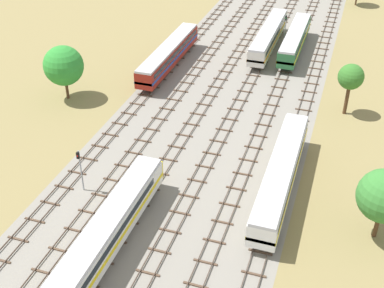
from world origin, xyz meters
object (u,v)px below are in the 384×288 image
(diesel_railcar_centre_right_midfar, at_px, (295,39))
(signal_post_nearest, at_px, (285,26))
(signal_post_near, at_px, (80,166))
(passenger_coach_far_left_mid, at_px, (169,54))
(passenger_coach_right_near, at_px, (281,173))
(diesel_railcar_centre_left_nearest, at_px, (111,225))
(passenger_coach_centre_far, at_px, (269,36))

(diesel_railcar_centre_right_midfar, relative_size, signal_post_nearest, 3.66)
(signal_post_near, bearing_deg, diesel_railcar_centre_right_midfar, 70.74)
(passenger_coach_far_left_mid, bearing_deg, passenger_coach_right_near, -49.13)
(diesel_railcar_centre_right_midfar, bearing_deg, passenger_coach_far_left_mid, -145.17)
(diesel_railcar_centre_left_nearest, height_order, diesel_railcar_centre_right_midfar, same)
(diesel_railcar_centre_left_nearest, distance_m, signal_post_nearest, 58.07)
(diesel_railcar_centre_left_nearest, relative_size, signal_post_nearest, 3.66)
(passenger_coach_centre_far, height_order, signal_post_near, signal_post_near)
(diesel_railcar_centre_right_midfar, bearing_deg, passenger_coach_right_near, -83.34)
(passenger_coach_far_left_mid, bearing_deg, signal_post_nearest, 44.92)
(passenger_coach_centre_far, height_order, signal_post_nearest, signal_post_nearest)
(signal_post_near, bearing_deg, passenger_coach_far_left_mid, 93.95)
(diesel_railcar_centre_left_nearest, distance_m, passenger_coach_right_near, 19.79)
(passenger_coach_right_near, relative_size, passenger_coach_far_left_mid, 1.00)
(signal_post_near, bearing_deg, passenger_coach_centre_far, 76.02)
(passenger_coach_right_near, height_order, signal_post_near, signal_post_near)
(diesel_railcar_centre_left_nearest, height_order, passenger_coach_far_left_mid, same)
(diesel_railcar_centre_left_nearest, distance_m, signal_post_near, 9.93)
(passenger_coach_right_near, xyz_separation_m, passenger_coach_far_left_mid, (-23.64, 27.32, 0.00))
(passenger_coach_right_near, height_order, signal_post_nearest, signal_post_nearest)
(signal_post_near, bearing_deg, diesel_railcar_centre_left_nearest, -44.23)
(passenger_coach_far_left_mid, distance_m, signal_post_near, 34.31)
(passenger_coach_far_left_mid, relative_size, signal_post_near, 4.08)
(passenger_coach_right_near, relative_size, passenger_coach_centre_far, 1.00)
(diesel_railcar_centre_left_nearest, xyz_separation_m, passenger_coach_right_near, (14.19, 13.80, 0.02))
(passenger_coach_far_left_mid, distance_m, diesel_railcar_centre_right_midfar, 23.04)
(diesel_railcar_centre_left_nearest, distance_m, diesel_railcar_centre_right_midfar, 55.10)
(diesel_railcar_centre_right_midfar, bearing_deg, diesel_railcar_centre_left_nearest, -99.88)
(passenger_coach_right_near, height_order, diesel_railcar_centre_right_midfar, same)
(passenger_coach_centre_far, distance_m, signal_post_nearest, 4.10)
(signal_post_nearest, distance_m, signal_post_near, 52.67)
(diesel_railcar_centre_left_nearest, xyz_separation_m, passenger_coach_centre_far, (4.73, 54.41, 0.02))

